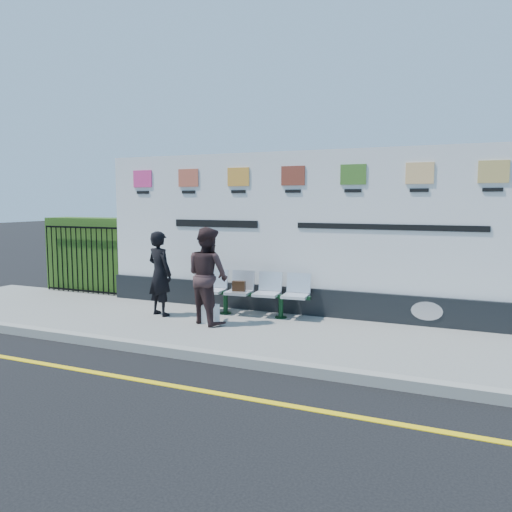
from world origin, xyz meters
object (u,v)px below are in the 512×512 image
at_px(woman_right, 208,275).
at_px(woman_left, 160,273).
at_px(bench, 253,304).
at_px(billboard, 294,244).

bearing_deg(woman_right, woman_left, 15.46).
height_order(bench, woman_left, woman_left).
height_order(billboard, woman_right, billboard).
xyz_separation_m(billboard, woman_right, (-1.09, -1.35, -0.47)).
distance_m(woman_left, woman_right, 1.10).
bearing_deg(woman_left, woman_right, -170.01).
bearing_deg(bench, woman_right, -126.02).
relative_size(billboard, woman_left, 5.16).
distance_m(billboard, bench, 1.35).
height_order(billboard, woman_left, billboard).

